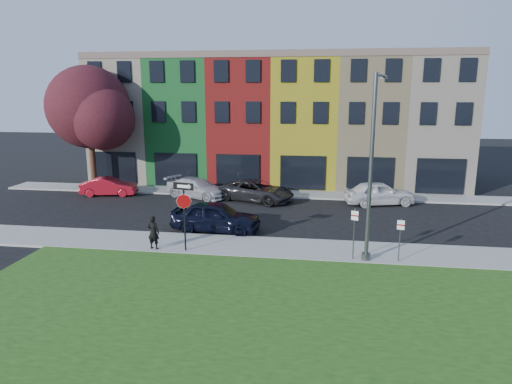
% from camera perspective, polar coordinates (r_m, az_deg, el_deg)
% --- Properties ---
extents(ground, '(120.00, 120.00, 0.00)m').
position_cam_1_polar(ground, '(19.69, 3.58, -10.17)').
color(ground, black).
rests_on(ground, ground).
extents(sidewalk_near, '(40.00, 3.00, 0.12)m').
position_cam_1_polar(sidewalk_near, '(22.43, 9.37, -7.26)').
color(sidewalk_near, gray).
rests_on(sidewalk_near, ground).
extents(sidewalk_far, '(40.00, 2.40, 0.12)m').
position_cam_1_polar(sidewalk_far, '(34.24, 0.68, -0.15)').
color(sidewalk_far, gray).
rests_on(sidewalk_far, ground).
extents(rowhouse_block, '(30.00, 10.12, 10.00)m').
position_cam_1_polar(rowhouse_block, '(39.57, 2.63, 8.78)').
color(rowhouse_block, beige).
rests_on(rowhouse_block, ground).
extents(stop_sign, '(1.03, 0.26, 3.31)m').
position_cam_1_polar(stop_sign, '(21.61, -9.00, -1.35)').
color(stop_sign, black).
rests_on(stop_sign, sidewalk_near).
extents(man, '(0.72, 0.57, 1.65)m').
position_cam_1_polar(man, '(22.52, -12.71, -4.95)').
color(man, black).
rests_on(man, sidewalk_near).
extents(sedan_near, '(2.66, 5.18, 1.67)m').
position_cam_1_polar(sedan_near, '(25.15, -5.02, -3.09)').
color(sedan_near, black).
rests_on(sedan_near, ground).
extents(parked_car_red, '(2.73, 4.50, 1.33)m').
position_cam_1_polar(parked_car_red, '(35.36, -17.91, 0.65)').
color(parked_car_red, maroon).
rests_on(parked_car_red, ground).
extents(parked_car_silver, '(5.32, 6.20, 1.40)m').
position_cam_1_polar(parked_car_silver, '(33.33, -7.40, 0.52)').
color(parked_car_silver, '#B3B3B8').
rests_on(parked_car_silver, ground).
extents(parked_car_dark, '(5.87, 6.88, 1.47)m').
position_cam_1_polar(parked_car_dark, '(31.92, 0.08, 0.16)').
color(parked_car_dark, black).
rests_on(parked_car_dark, ground).
extents(parked_car_white, '(4.15, 5.62, 1.60)m').
position_cam_1_polar(parked_car_white, '(32.01, 15.18, -0.13)').
color(parked_car_white, silver).
rests_on(parked_car_white, ground).
extents(street_lamp, '(0.97, 2.52, 8.23)m').
position_cam_1_polar(street_lamp, '(20.59, 14.26, 2.86)').
color(street_lamp, '#4C4E51').
rests_on(street_lamp, sidewalk_near).
extents(parking_sign_a, '(0.31, 0.15, 2.38)m').
position_cam_1_polar(parking_sign_a, '(20.94, 12.17, -4.41)').
color(parking_sign_a, '#4C4E51').
rests_on(parking_sign_a, sidewalk_near).
extents(parking_sign_b, '(0.32, 0.11, 1.97)m').
position_cam_1_polar(parking_sign_b, '(21.26, 17.57, -5.10)').
color(parking_sign_b, '#4C4E51').
rests_on(parking_sign_b, sidewalk_near).
extents(tree_purple, '(7.46, 6.53, 9.35)m').
position_cam_1_polar(tree_purple, '(37.27, -19.97, 9.69)').
color(tree_purple, black).
rests_on(tree_purple, sidewalk_far).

